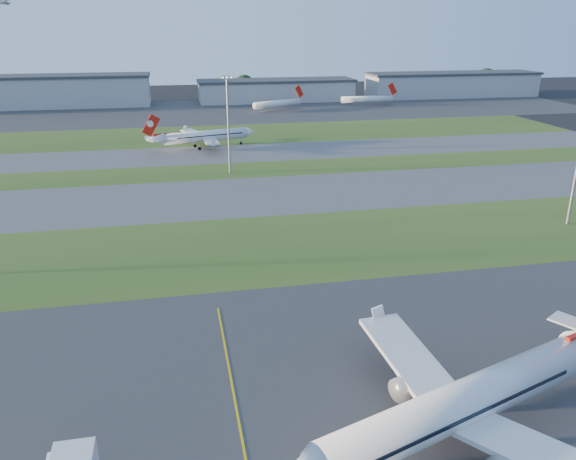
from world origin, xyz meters
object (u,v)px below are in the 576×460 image
object	(u,v)px
light_mast_centre	(228,118)
mini_jet_far	(367,99)
mini_jet_near	(278,103)
airliner_taxiing	(205,136)
airliner_parked	(468,402)

from	to	relation	value
light_mast_centre	mini_jet_far	bearing A→B (deg)	56.00
mini_jet_near	mini_jet_far	size ratio (longest dim) A/B	0.93
airliner_taxiing	mini_jet_far	world-z (taller)	airliner_taxiing
mini_jet_near	mini_jet_far	world-z (taller)	same
mini_jet_far	light_mast_centre	world-z (taller)	light_mast_centre
airliner_taxiing	light_mast_centre	bearing A→B (deg)	82.07
airliner_taxiing	light_mast_centre	distance (m)	36.35
light_mast_centre	airliner_taxiing	bearing A→B (deg)	97.34
airliner_parked	mini_jet_far	size ratio (longest dim) A/B	1.39
airliner_parked	mini_jet_near	size ratio (longest dim) A/B	1.50
airliner_parked	light_mast_centre	size ratio (longest dim) A/B	1.54
airliner_parked	mini_jet_near	world-z (taller)	airliner_parked
mini_jet_far	light_mast_centre	size ratio (longest dim) A/B	1.11
mini_jet_near	airliner_parked	bearing A→B (deg)	-121.55
mini_jet_near	light_mast_centre	size ratio (longest dim) A/B	1.03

